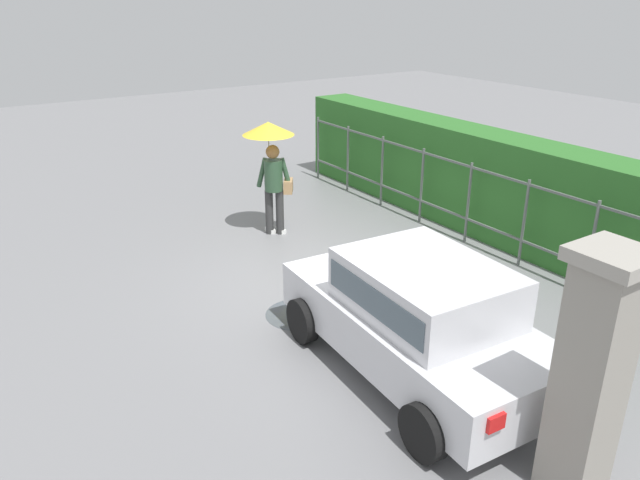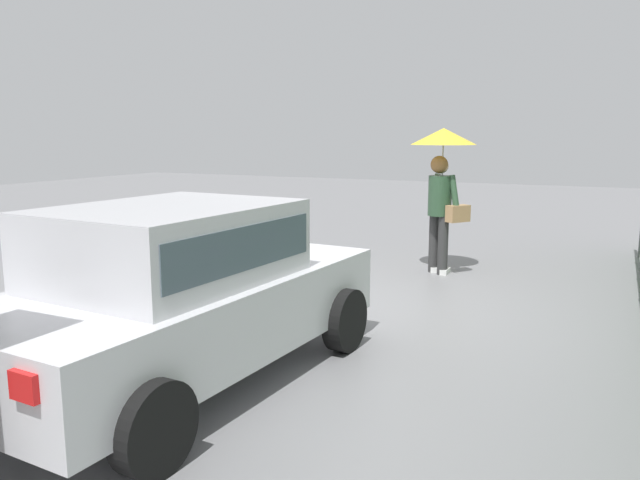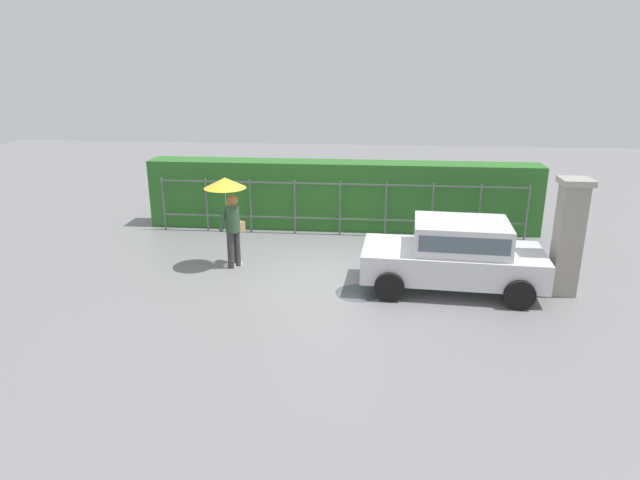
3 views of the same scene
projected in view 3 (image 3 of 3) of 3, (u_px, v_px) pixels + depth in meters
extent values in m
plane|color=slate|center=(329.00, 277.00, 12.47)|extent=(40.00, 40.00, 0.00)
cube|color=silver|center=(452.00, 262.00, 11.67)|extent=(3.79, 1.87, 0.60)
cube|color=silver|center=(461.00, 236.00, 11.46)|extent=(1.99, 1.55, 0.60)
cube|color=#4C5B66|center=(461.00, 235.00, 11.45)|extent=(1.83, 1.57, 0.33)
cylinder|color=black|center=(389.00, 287.00, 11.16)|extent=(0.61, 0.22, 0.60)
cylinder|color=black|center=(392.00, 258.00, 12.73)|extent=(0.61, 0.22, 0.60)
cylinder|color=black|center=(519.00, 295.00, 10.78)|extent=(0.61, 0.22, 0.60)
cylinder|color=black|center=(506.00, 264.00, 12.36)|extent=(0.61, 0.22, 0.60)
cube|color=red|center=(552.00, 270.00, 10.83)|extent=(0.07, 0.20, 0.16)
cube|color=red|center=(540.00, 252.00, 11.86)|extent=(0.07, 0.20, 0.16)
cylinder|color=#333333|center=(231.00, 250.00, 12.87)|extent=(0.15, 0.15, 0.86)
cylinder|color=#333333|center=(237.00, 248.00, 13.01)|extent=(0.15, 0.15, 0.86)
cube|color=white|center=(230.00, 265.00, 13.02)|extent=(0.26, 0.10, 0.08)
cube|color=white|center=(236.00, 263.00, 13.17)|extent=(0.26, 0.10, 0.08)
cylinder|color=#2D4C33|center=(232.00, 219.00, 12.72)|extent=(0.34, 0.34, 0.58)
sphere|color=#DBAD89|center=(231.00, 201.00, 12.58)|extent=(0.22, 0.22, 0.22)
sphere|color=olive|center=(232.00, 200.00, 12.56)|extent=(0.25, 0.25, 0.25)
cylinder|color=#2D4C33|center=(223.00, 220.00, 12.59)|extent=(0.20, 0.24, 0.56)
cylinder|color=#2D4C33|center=(237.00, 216.00, 12.92)|extent=(0.20, 0.24, 0.56)
cylinder|color=#B2B2B7|center=(226.00, 205.00, 12.61)|extent=(0.02, 0.02, 0.77)
cone|color=yellow|center=(225.00, 183.00, 12.45)|extent=(0.95, 0.95, 0.24)
cube|color=tan|center=(238.00, 226.00, 13.05)|extent=(0.37, 0.32, 0.24)
cube|color=gray|center=(568.00, 240.00, 11.25)|extent=(0.48, 0.48, 2.30)
cube|color=#9E998E|center=(576.00, 182.00, 10.87)|extent=(0.60, 0.60, 0.12)
cylinder|color=#59605B|center=(164.00, 204.00, 15.66)|extent=(0.05, 0.05, 1.50)
cylinder|color=#59605B|center=(207.00, 205.00, 15.55)|extent=(0.05, 0.05, 1.50)
cylinder|color=#59605B|center=(250.00, 206.00, 15.44)|extent=(0.05, 0.05, 1.50)
cylinder|color=#59605B|center=(295.00, 207.00, 15.32)|extent=(0.05, 0.05, 1.50)
cylinder|color=#59605B|center=(340.00, 208.00, 15.21)|extent=(0.05, 0.05, 1.50)
cylinder|color=#59605B|center=(386.00, 209.00, 15.09)|extent=(0.05, 0.05, 1.50)
cylinder|color=#59605B|center=(432.00, 211.00, 14.98)|extent=(0.05, 0.05, 1.50)
cylinder|color=#59605B|center=(479.00, 212.00, 14.87)|extent=(0.05, 0.05, 1.50)
cylinder|color=#59605B|center=(527.00, 213.00, 14.75)|extent=(0.05, 0.05, 1.50)
cube|color=#59605B|center=(340.00, 184.00, 15.00)|extent=(9.92, 0.03, 0.04)
cube|color=#59605B|center=(340.00, 219.00, 15.30)|extent=(9.92, 0.03, 0.04)
cube|color=#2D6B28|center=(342.00, 195.00, 15.81)|extent=(10.92, 0.90, 1.90)
cylinder|color=#4C545B|center=(358.00, 293.00, 11.60)|extent=(0.94, 0.94, 0.00)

